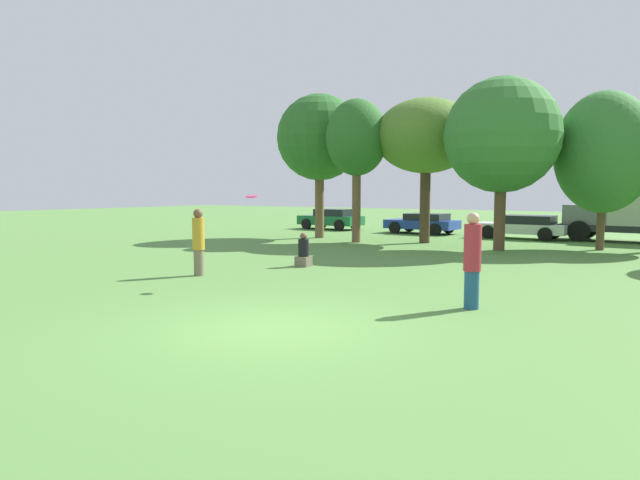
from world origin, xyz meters
TOP-DOWN VIEW (x-y plane):
  - ground_plane at (0.00, 0.00)m, footprint 120.00×120.00m
  - person_thrower at (-5.28, 3.57)m, footprint 0.33×0.33m
  - person_catcher at (2.39, 3.37)m, footprint 0.34×0.34m
  - frisbee at (-3.02, 3.13)m, footprint 0.29×0.29m
  - bystander_sitting at (-3.91, 6.67)m, footprint 0.44×0.36m
  - tree_0 at (-9.17, 15.79)m, footprint 4.22×4.22m
  - tree_1 at (-6.45, 14.65)m, footprint 2.78×2.78m
  - tree_2 at (-3.71, 16.06)m, footprint 4.56×4.56m
  - tree_3 at (-0.03, 14.63)m, footprint 4.45×4.45m
  - tree_4 at (3.30, 16.91)m, footprint 3.69×3.69m
  - parked_car_green at (-11.84, 21.31)m, footprint 3.96×2.03m
  - parked_car_blue at (-5.84, 21.11)m, footprint 3.92×2.12m
  - parked_car_white at (-0.47, 20.69)m, footprint 4.39×2.15m

SIDE VIEW (x-z plane):
  - ground_plane at x=0.00m, z-range 0.00..0.00m
  - bystander_sitting at x=-3.91m, z-range -0.09..0.95m
  - parked_car_blue at x=-5.84m, z-range 0.05..1.16m
  - parked_car_white at x=-0.47m, z-range 0.04..1.20m
  - parked_car_green at x=-11.84m, z-range 0.04..1.28m
  - person_thrower at x=-5.28m, z-range 0.03..1.87m
  - person_catcher at x=2.39m, z-range 0.02..1.93m
  - frisbee at x=-3.02m, z-range 2.16..2.23m
  - tree_4 at x=3.30m, z-range 0.72..6.93m
  - tree_3 at x=-0.03m, z-range 1.11..7.82m
  - tree_1 at x=-6.45m, z-range 1.45..7.89m
  - tree_2 at x=-3.71m, z-range 1.53..7.96m
  - tree_0 at x=-9.17m, z-range 1.39..8.47m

